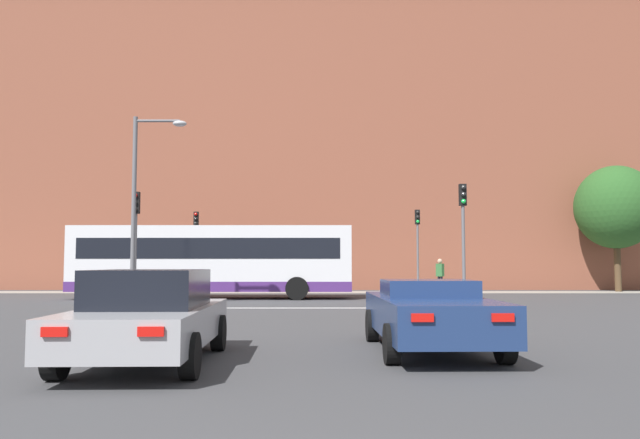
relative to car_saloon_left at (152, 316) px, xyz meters
The scene contains 15 objects.
stop_line_strip 12.49m from the car_saloon_left, 79.80° to the left, with size 9.58×0.30×0.01m, color silver.
far_pavement 24.66m from the car_saloon_left, 84.86° to the left, with size 70.64×2.50×0.01m, color gray.
brick_civic_building 35.69m from the car_saloon_left, 86.36° to the left, with size 42.17×14.55×25.70m.
car_saloon_left is the anchor object (origin of this frame).
car_roadster_right 4.87m from the car_saloon_left, 16.52° to the left, with size 2.07×4.79×1.27m.
bus_crossing_lead 18.44m from the car_saloon_left, 96.72° to the left, with size 12.45×2.68×3.23m.
traffic_light_far_right 25.50m from the car_saloon_left, 71.57° to the left, with size 0.26×0.31×4.52m.
traffic_light_near_left 13.57m from the car_saloon_left, 107.59° to the left, with size 0.26×0.31×4.20m.
traffic_light_near_right 15.30m from the car_saloon_left, 58.32° to the left, with size 0.26×0.31×4.50m.
traffic_light_far_left 24.61m from the car_saloon_left, 99.66° to the left, with size 0.26×0.31×4.41m.
street_lamp_junction 13.38m from the car_saloon_left, 106.55° to the left, with size 1.94×0.36×6.89m.
pedestrian_waiting 25.32m from the car_saloon_left, 93.84° to the left, with size 0.31×0.44×1.80m.
pedestrian_walking_east 25.08m from the car_saloon_left, 102.73° to the left, with size 0.36×0.45×1.75m.
pedestrian_walking_west 25.68m from the car_saloon_left, 68.99° to the left, with size 0.43×0.44×1.84m.
tree_by_building 32.11m from the car_saloon_left, 52.37° to the left, with size 4.49×4.49×7.12m.
Camera 1 is at (0.49, -2.51, 1.56)m, focal length 35.00 mm.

